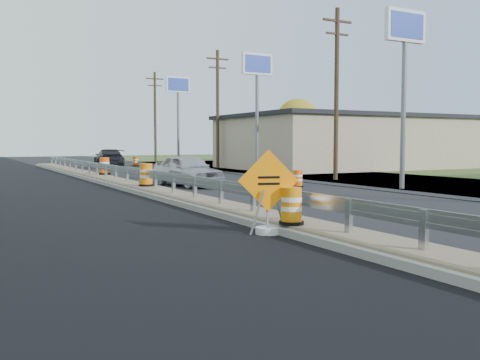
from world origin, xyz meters
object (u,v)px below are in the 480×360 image
barrel_median_far (105,166)px  barrel_shoulder_near (298,179)px  car_silver (188,170)px  car_dark_far (109,158)px  barrel_shoulder_mid (202,167)px  barrel_median_near (291,207)px  barrel_shoulder_far (136,162)px  barrel_median_mid (146,175)px  caution_sign (268,213)px

barrel_median_far → barrel_shoulder_near: barrel_median_far is taller
car_silver → car_dark_far: size_ratio=0.85×
car_silver → barrel_shoulder_mid: bearing=55.0°
barrel_median_near → barrel_shoulder_near: size_ratio=1.06×
barrel_shoulder_mid → barrel_shoulder_far: 12.47m
barrel_median_mid → car_silver: (2.63, 1.75, 0.07)m
caution_sign → barrel_median_near: caution_sign is taller
barrel_median_mid → car_silver: 3.16m
caution_sign → barrel_median_mid: 11.66m
barrel_median_far → barrel_shoulder_far: barrel_median_far is taller
car_silver → barrel_shoulder_far: bearing=71.5°
barrel_shoulder_near → barrel_median_near: bearing=-125.0°
barrel_median_far → car_dark_far: size_ratio=0.19×
barrel_shoulder_far → barrel_shoulder_near: bearing=-90.0°
barrel_median_mid → barrel_shoulder_far: size_ratio=1.14×
caution_sign → barrel_shoulder_mid: 24.80m
barrel_shoulder_near → barrel_shoulder_far: bearing=90.0°
barrel_shoulder_far → car_dark_far: (-2.51, -0.58, 0.36)m
barrel_median_far → car_silver: 7.64m
barrel_shoulder_far → barrel_median_near: bearing=-101.7°
barrel_shoulder_near → car_dark_far: (-2.51, 24.70, 0.39)m
car_silver → car_dark_far: 21.79m
barrel_median_near → car_dark_far: (4.93, 35.34, 0.13)m
barrel_shoulder_far → car_silver: 22.71m
barrel_median_near → car_silver: bearing=77.1°
caution_sign → barrel_median_far: (1.44, 20.71, 0.21)m
barrel_median_near → car_dark_far: bearing=82.1°
barrel_median_far → barrel_shoulder_far: bearing=66.6°
barrel_shoulder_near → barrel_shoulder_far: barrel_shoulder_far is taller
barrel_shoulder_mid → car_dark_far: car_dark_far is taller
barrel_median_mid → barrel_shoulder_near: size_ratio=1.21×
barrel_median_near → car_silver: car_silver is taller
caution_sign → barrel_shoulder_far: 36.53m
barrel_median_near → barrel_median_far: (0.98, 20.96, 0.07)m
barrel_shoulder_near → car_dark_far: car_dark_far is taller
barrel_median_far → car_dark_far: (3.95, 14.38, 0.06)m
car_silver → barrel_median_far: bearing=98.8°
barrel_median_far → barrel_median_mid: bearing=-93.1°
caution_sign → barrel_median_mid: size_ratio=2.01×
barrel_median_near → car_silver: (3.13, 13.62, 0.13)m
barrel_median_mid → car_dark_far: 23.88m
barrel_median_far → caution_sign: bearing=-94.0°
barrel_median_far → car_dark_far: bearing=74.6°
barrel_shoulder_near → car_silver: bearing=145.3°
barrel_shoulder_mid → barrel_shoulder_far: size_ratio=1.00×
barrel_median_mid → barrel_median_far: 9.10m
barrel_median_mid → car_dark_far: car_dark_far is taller
barrel_median_mid → barrel_median_far: bearing=86.9°
barrel_median_mid → barrel_shoulder_far: (6.95, 24.05, -0.29)m
caution_sign → barrel_shoulder_near: caution_sign is taller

